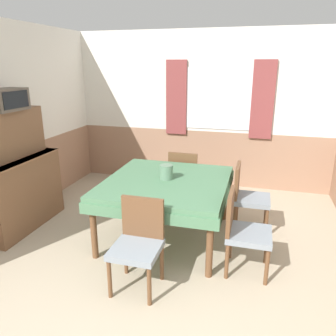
% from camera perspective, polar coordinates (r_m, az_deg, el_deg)
% --- Properties ---
extents(wall_back, '(4.75, 0.10, 2.60)m').
position_cam_1_polar(wall_back, '(5.67, 5.98, 10.06)').
color(wall_back, white).
rests_on(wall_back, ground_plane).
extents(wall_left, '(0.05, 4.48, 2.60)m').
position_cam_1_polar(wall_left, '(4.77, -26.45, 6.73)').
color(wall_left, white).
rests_on(wall_left, ground_plane).
extents(dining_table, '(1.45, 1.53, 0.74)m').
position_cam_1_polar(dining_table, '(3.91, -0.25, -3.48)').
color(dining_table, '#4C7A56').
rests_on(dining_table, ground_plane).
extents(chair_head_near, '(0.44, 0.44, 0.86)m').
position_cam_1_polar(chair_head_near, '(3.16, -5.18, -12.57)').
color(chair_head_near, brown).
rests_on(chair_head_near, ground_plane).
extents(chair_right_near, '(0.44, 0.44, 0.86)m').
position_cam_1_polar(chair_right_near, '(3.43, 12.89, -10.33)').
color(chair_right_near, brown).
rests_on(chair_right_near, ground_plane).
extents(chair_right_far, '(0.44, 0.44, 0.86)m').
position_cam_1_polar(chair_right_far, '(4.28, 13.61, -4.60)').
color(chair_right_far, brown).
rests_on(chair_right_far, ground_plane).
extents(chair_head_window, '(0.44, 0.44, 0.86)m').
position_cam_1_polar(chair_head_window, '(4.86, 2.89, -1.42)').
color(chair_head_window, brown).
rests_on(chair_head_window, ground_plane).
extents(sideboard, '(0.46, 1.22, 1.52)m').
position_cam_1_polar(sideboard, '(4.59, -24.83, -1.83)').
color(sideboard, brown).
rests_on(sideboard, ground_plane).
extents(tv, '(0.29, 0.50, 0.26)m').
position_cam_1_polar(tv, '(4.37, -26.38, 10.60)').
color(tv, '#51473D').
rests_on(tv, sideboard).
extents(vase, '(0.16, 0.16, 0.17)m').
position_cam_1_polar(vase, '(3.89, -0.29, -0.70)').
color(vase, slate).
rests_on(vase, dining_table).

